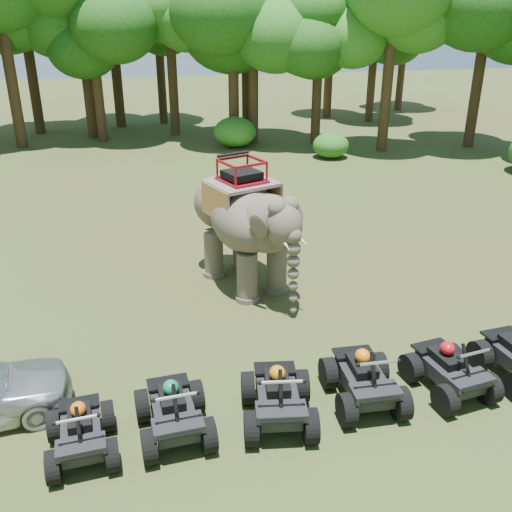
{
  "coord_description": "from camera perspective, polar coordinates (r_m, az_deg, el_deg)",
  "views": [
    {
      "loc": [
        -2.57,
        -10.64,
        7.27
      ],
      "look_at": [
        0.0,
        1.2,
        1.9
      ],
      "focal_mm": 40.0,
      "sensor_mm": 36.0,
      "label": 1
    }
  ],
  "objects": [
    {
      "name": "atv_2",
      "position": [
        10.92,
        2.22,
        -13.3
      ],
      "size": [
        1.58,
        2.0,
        1.35
      ],
      "primitive_type": null,
      "rotation": [
        0.0,
        0.0,
        -0.15
      ],
      "color": "black",
      "rests_on": "ground"
    },
    {
      "name": "tree_1",
      "position": [
        33.87,
        -0.94,
        19.59
      ],
      "size": [
        6.61,
        6.61,
        9.44
      ],
      "primitive_type": null,
      "color": "#195114",
      "rests_on": "ground"
    },
    {
      "name": "tree_39",
      "position": [
        35.36,
        -16.85,
        19.11
      ],
      "size": [
        6.85,
        6.85,
        9.79
      ],
      "primitive_type": null,
      "color": "#195114",
      "rests_on": "ground"
    },
    {
      "name": "ground",
      "position": [
        13.15,
        1.12,
        -9.69
      ],
      "size": [
        110.0,
        110.0,
        0.0
      ],
      "primitive_type": "plane",
      "color": "#47381E",
      "rests_on": "ground"
    },
    {
      "name": "tree_30",
      "position": [
        34.02,
        -23.63,
        18.05
      ],
      "size": [
        6.85,
        6.85,
        9.79
      ],
      "primitive_type": null,
      "color": "#195114",
      "rests_on": "ground"
    },
    {
      "name": "tree_43",
      "position": [
        38.25,
        -14.09,
        20.24
      ],
      "size": [
        7.37,
        7.37,
        10.53
      ],
      "primitive_type": null,
      "color": "#195114",
      "rests_on": "ground"
    },
    {
      "name": "atv_3",
      "position": [
        11.56,
        10.79,
        -11.39
      ],
      "size": [
        1.4,
        1.87,
        1.35
      ],
      "primitive_type": null,
      "rotation": [
        0.0,
        0.0,
        -0.04
      ],
      "color": "black",
      "rests_on": "ground"
    },
    {
      "name": "elephant",
      "position": [
        15.52,
        -1.21,
        3.32
      ],
      "size": [
        3.3,
        4.71,
        3.63
      ],
      "primitive_type": null,
      "rotation": [
        0.0,
        0.0,
        0.36
      ],
      "color": "brown",
      "rests_on": "ground"
    },
    {
      "name": "tree_41",
      "position": [
        38.89,
        -9.59,
        18.88
      ],
      "size": [
        5.7,
        5.7,
        8.14
      ],
      "primitive_type": null,
      "color": "#195114",
      "rests_on": "ground"
    },
    {
      "name": "tree_31",
      "position": [
        34.21,
        -15.72,
        17.4
      ],
      "size": [
        5.44,
        5.44,
        7.77
      ],
      "primitive_type": null,
      "color": "#195114",
      "rests_on": "ground"
    },
    {
      "name": "tree_34",
      "position": [
        37.61,
        -21.79,
        18.32
      ],
      "size": [
        6.5,
        6.5,
        9.28
      ],
      "primitive_type": null,
      "color": "#195114",
      "rests_on": "ground"
    },
    {
      "name": "tree_32",
      "position": [
        39.8,
        11.62,
        18.36
      ],
      "size": [
        5.23,
        5.23,
        7.47
      ],
      "primitive_type": null,
      "color": "#195114",
      "rests_on": "ground"
    },
    {
      "name": "atv_4",
      "position": [
        12.3,
        18.89,
        -10.17
      ],
      "size": [
        1.53,
        1.92,
        1.3
      ],
      "primitive_type": null,
      "rotation": [
        0.0,
        0.0,
        0.15
      ],
      "color": "black",
      "rests_on": "ground"
    },
    {
      "name": "tree_40",
      "position": [
        32.53,
        -2.3,
        19.18
      ],
      "size": [
        6.44,
        6.44,
        9.2
      ],
      "primitive_type": null,
      "color": "#195114",
      "rests_on": "ground"
    },
    {
      "name": "tree_37",
      "position": [
        32.7,
        -0.26,
        18.36
      ],
      "size": [
        5.75,
        5.75,
        8.22
      ],
      "primitive_type": null,
      "color": "#195114",
      "rests_on": "ground"
    },
    {
      "name": "tree_4",
      "position": [
        33.77,
        21.51,
        17.49
      ],
      "size": [
        6.16,
        6.16,
        8.81
      ],
      "primitive_type": null,
      "color": "#195114",
      "rests_on": "ground"
    },
    {
      "name": "tree_3",
      "position": [
        31.44,
        13.13,
        17.93
      ],
      "size": [
        6.04,
        6.04,
        8.63
      ],
      "primitive_type": null,
      "color": "#195114",
      "rests_on": "ground"
    },
    {
      "name": "tree_42",
      "position": [
        40.86,
        7.4,
        19.87
      ],
      "size": [
        6.33,
        6.33,
        9.05
      ],
      "primitive_type": null,
      "color": "#195114",
      "rests_on": "ground"
    },
    {
      "name": "tree_2",
      "position": [
        32.71,
        6.18,
        17.61
      ],
      "size": [
        5.26,
        5.26,
        7.52
      ],
      "primitive_type": null,
      "color": "#195114",
      "rests_on": "ground"
    },
    {
      "name": "atv_0",
      "position": [
        10.71,
        -17.18,
        -15.91
      ],
      "size": [
        1.32,
        1.72,
        1.2
      ],
      "primitive_type": null,
      "rotation": [
        0.0,
        0.0,
        0.09
      ],
      "color": "black",
      "rests_on": "ground"
    },
    {
      "name": "tree_33",
      "position": [
        38.05,
        -21.62,
        17.61
      ],
      "size": [
        5.78,
        5.78,
        8.26
      ],
      "primitive_type": null,
      "color": "#195114",
      "rests_on": "ground"
    },
    {
      "name": "atv_1",
      "position": [
        10.73,
        -8.3,
        -14.51
      ],
      "size": [
        1.4,
        1.85,
        1.3
      ],
      "primitive_type": null,
      "rotation": [
        0.0,
        0.0,
        0.07
      ],
      "color": "black",
      "rests_on": "ground"
    },
    {
      "name": "tree_44",
      "position": [
        44.88,
        14.44,
        18.5
      ],
      "size": [
        5.02,
        5.02,
        7.17
      ],
      "primitive_type": null,
      "color": "#195114",
      "rests_on": "ground"
    },
    {
      "name": "tree_0",
      "position": [
        35.09,
        -8.43,
        18.7
      ],
      "size": [
        5.92,
        5.92,
        8.46
      ],
      "primitive_type": null,
      "color": "#195114",
      "rests_on": "ground"
    }
  ]
}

